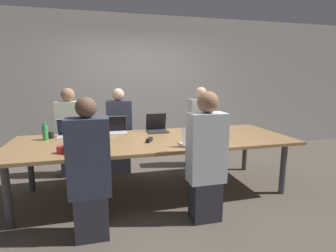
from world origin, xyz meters
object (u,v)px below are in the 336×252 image
Objects in this scene: person_far_left at (70,134)px; person_near_midright at (206,159)px; bottle_far_left at (45,132)px; laptop_far_midleft at (115,128)px; cup_far_midleft at (96,132)px; cup_near_left at (61,150)px; person_near_left at (90,172)px; laptop_far_right at (210,124)px; stapler at (149,140)px; cup_far_right at (196,127)px; laptop_near_midright at (195,140)px; cup_far_left at (51,135)px; person_far_right at (200,128)px; laptop_near_left at (87,146)px; person_far_midleft at (119,133)px; laptop_far_left at (70,132)px; laptop_far_center at (157,126)px.

person_near_midright is at bearing -49.03° from person_far_left.
bottle_far_left is 2.16m from person_near_midright.
laptop_far_midleft is 3.75× the size of cup_far_midleft.
cup_near_left is 1.38m from person_far_left.
person_near_left is 3.88× the size of laptop_far_right.
stapler is (0.39, -0.66, -0.05)m from laptop_far_midleft.
cup_far_right is 1.00m from stapler.
laptop_far_right is at bearing 0.13° from cup_far_midleft.
laptop_near_midright reaches higher than cup_near_left.
cup_far_left is at bearing -170.16° from cup_far_midleft.
person_near_left reaches higher than cup_far_left.
person_far_right is (1.80, 0.44, -0.12)m from cup_far_midleft.
cup_far_midleft is at bearing -172.60° from laptop_far_midleft.
person_far_right reaches higher than cup_near_left.
cup_far_right is at bearing -5.69° from laptop_far_midleft.
person_near_left is 4.08× the size of laptop_far_midleft.
person_far_left is 0.62m from cup_far_left.
person_far_right reaches higher than cup_far_midleft.
stapler is (-0.84, -0.54, -0.03)m from cup_far_right.
cup_far_right is (-0.27, -0.09, -0.02)m from laptop_far_right.
person_far_left is at bearing -42.13° from laptop_near_midright.
laptop_near_left is at bearing -59.25° from cup_far_left.
person_near_left is at bearing 18.68° from laptop_near_midright.
cup_far_left is at bearing -59.25° from laptop_near_left.
person_far_left is at bearing 163.90° from stapler.
person_far_left is at bearing 146.80° from laptop_far_midleft.
cup_near_left is at bearing -15.89° from person_near_midright.
laptop_far_midleft is 1.57m from person_far_right.
person_near_midright reaches higher than person_far_midleft.
person_far_right is (0.01, 0.44, -0.14)m from laptop_far_right.
laptop_far_left is 0.24× the size of person_near_midright.
laptop_near_left is at bearing -77.35° from person_far_left.
person_near_left reaches higher than bottle_far_left.
laptop_far_right is (2.37, 0.10, 0.03)m from cup_far_left.
laptop_far_right is 2.38× the size of stapler.
laptop_far_right reaches higher than bottle_far_left.
cup_far_midleft is at bearing -94.63° from laptop_near_left.
person_near_left is 3.88× the size of laptop_near_midright.
person_far_left is 15.44× the size of cup_far_left.
bottle_far_left is at bearing -53.90° from laptop_near_left.
person_far_right is at bearing -135.52° from person_near_left.
laptop_near_midright is (0.27, -0.95, -0.01)m from laptop_far_center.
bottle_far_left is 0.66× the size of laptop_far_right.
cup_far_left and cup_far_midleft have the same top height.
person_far_right is at bearing -113.68° from laptop_near_midright.
laptop_far_right reaches higher than cup_far_left.
person_far_right is (2.15, 1.34, -0.11)m from cup_near_left.
stapler is (-0.23, -0.63, -0.05)m from laptop_far_center.
person_near_left is at bearing -67.08° from cup_far_left.
laptop_far_center is 1.32× the size of bottle_far_left.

